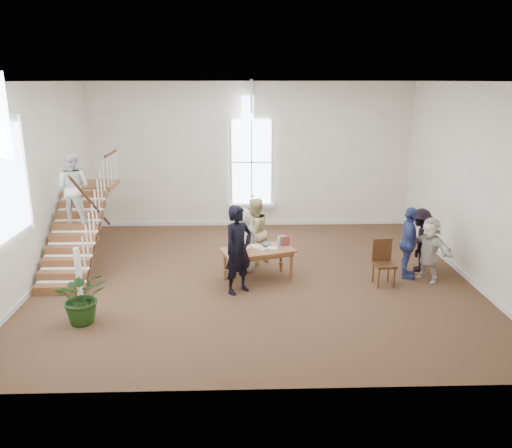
{
  "coord_description": "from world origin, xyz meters",
  "views": [
    {
      "loc": [
        -0.34,
        -11.08,
        4.53
      ],
      "look_at": [
        0.01,
        0.4,
        1.2
      ],
      "focal_mm": 35.0,
      "sensor_mm": 36.0,
      "label": 1
    }
  ],
  "objects_px": {
    "woman_cluster_c": "(429,249)",
    "side_chair": "(383,259)",
    "elderly_woman": "(243,240)",
    "person_yellow": "(255,232)",
    "library_table": "(257,253)",
    "floor_plant": "(83,296)",
    "police_officer": "(238,250)",
    "woman_cluster_b": "(419,240)",
    "woman_cluster_a": "(409,243)"
  },
  "relations": [
    {
      "from": "elderly_woman",
      "to": "side_chair",
      "type": "distance_m",
      "value": 3.33
    },
    {
      "from": "library_table",
      "to": "woman_cluster_b",
      "type": "height_order",
      "value": "woman_cluster_b"
    },
    {
      "from": "woman_cluster_c",
      "to": "elderly_woman",
      "type": "bearing_deg",
      "value": -131.21
    },
    {
      "from": "woman_cluster_c",
      "to": "side_chair",
      "type": "bearing_deg",
      "value": -113.69
    },
    {
      "from": "library_table",
      "to": "police_officer",
      "type": "relative_size",
      "value": 0.92
    },
    {
      "from": "woman_cluster_b",
      "to": "side_chair",
      "type": "xyz_separation_m",
      "value": [
        -1.1,
        -0.81,
        -0.19
      ]
    },
    {
      "from": "woman_cluster_c",
      "to": "floor_plant",
      "type": "bearing_deg",
      "value": -107.55
    },
    {
      "from": "woman_cluster_b",
      "to": "library_table",
      "type": "bearing_deg",
      "value": -60.76
    },
    {
      "from": "elderly_woman",
      "to": "floor_plant",
      "type": "bearing_deg",
      "value": 21.1
    },
    {
      "from": "elderly_woman",
      "to": "side_chair",
      "type": "bearing_deg",
      "value": 145.9
    },
    {
      "from": "person_yellow",
      "to": "elderly_woman",
      "type": "bearing_deg",
      "value": 17.56
    },
    {
      "from": "library_table",
      "to": "woman_cluster_b",
      "type": "relative_size",
      "value": 1.16
    },
    {
      "from": "woman_cluster_c",
      "to": "police_officer",
      "type": "bearing_deg",
      "value": -114.87
    },
    {
      "from": "person_yellow",
      "to": "floor_plant",
      "type": "bearing_deg",
      "value": 0.86
    },
    {
      "from": "police_officer",
      "to": "side_chair",
      "type": "height_order",
      "value": "police_officer"
    },
    {
      "from": "library_table",
      "to": "woman_cluster_c",
      "type": "xyz_separation_m",
      "value": [
        3.98,
        -0.12,
        0.08
      ]
    },
    {
      "from": "library_table",
      "to": "side_chair",
      "type": "bearing_deg",
      "value": -24.38
    },
    {
      "from": "floor_plant",
      "to": "police_officer",
      "type": "bearing_deg",
      "value": 24.14
    },
    {
      "from": "side_chair",
      "to": "library_table",
      "type": "bearing_deg",
      "value": 169.11
    },
    {
      "from": "police_officer",
      "to": "woman_cluster_c",
      "type": "height_order",
      "value": "police_officer"
    },
    {
      "from": "elderly_woman",
      "to": "woman_cluster_c",
      "type": "distance_m",
      "value": 4.37
    },
    {
      "from": "woman_cluster_b",
      "to": "woman_cluster_c",
      "type": "relative_size",
      "value": 1.02
    },
    {
      "from": "person_yellow",
      "to": "woman_cluster_c",
      "type": "height_order",
      "value": "person_yellow"
    },
    {
      "from": "woman_cluster_b",
      "to": "floor_plant",
      "type": "distance_m",
      "value": 7.82
    },
    {
      "from": "police_officer",
      "to": "floor_plant",
      "type": "distance_m",
      "value": 3.31
    },
    {
      "from": "police_officer",
      "to": "side_chair",
      "type": "relative_size",
      "value": 1.88
    },
    {
      "from": "library_table",
      "to": "woman_cluster_c",
      "type": "bearing_deg",
      "value": -20.61
    },
    {
      "from": "woman_cluster_c",
      "to": "floor_plant",
      "type": "relative_size",
      "value": 1.43
    },
    {
      "from": "elderly_woman",
      "to": "woman_cluster_a",
      "type": "height_order",
      "value": "woman_cluster_a"
    },
    {
      "from": "person_yellow",
      "to": "side_chair",
      "type": "bearing_deg",
      "value": 113.23
    },
    {
      "from": "police_officer",
      "to": "elderly_woman",
      "type": "height_order",
      "value": "police_officer"
    },
    {
      "from": "woman_cluster_c",
      "to": "side_chair",
      "type": "distance_m",
      "value": 1.13
    },
    {
      "from": "woman_cluster_b",
      "to": "floor_plant",
      "type": "height_order",
      "value": "woman_cluster_b"
    },
    {
      "from": "woman_cluster_a",
      "to": "woman_cluster_c",
      "type": "xyz_separation_m",
      "value": [
        0.42,
        -0.2,
        -0.09
      ]
    },
    {
      "from": "elderly_woman",
      "to": "woman_cluster_c",
      "type": "xyz_separation_m",
      "value": [
        4.31,
        -0.72,
        -0.04
      ]
    },
    {
      "from": "police_officer",
      "to": "woman_cluster_c",
      "type": "bearing_deg",
      "value": -33.38
    },
    {
      "from": "library_table",
      "to": "person_yellow",
      "type": "bearing_deg",
      "value": 72.53
    },
    {
      "from": "woman_cluster_a",
      "to": "woman_cluster_b",
      "type": "distance_m",
      "value": 0.62
    },
    {
      "from": "police_officer",
      "to": "woman_cluster_b",
      "type": "xyz_separation_m",
      "value": [
        4.41,
        1.18,
        -0.2
      ]
    },
    {
      "from": "floor_plant",
      "to": "woman_cluster_a",
      "type": "bearing_deg",
      "value": 16.56
    },
    {
      "from": "side_chair",
      "to": "police_officer",
      "type": "bearing_deg",
      "value": -178.86
    },
    {
      "from": "police_officer",
      "to": "floor_plant",
      "type": "xyz_separation_m",
      "value": [
        -2.99,
        -1.34,
        -0.45
      ]
    },
    {
      "from": "elderly_woman",
      "to": "woman_cluster_a",
      "type": "bearing_deg",
      "value": 153.56
    },
    {
      "from": "library_table",
      "to": "woman_cluster_a",
      "type": "height_order",
      "value": "woman_cluster_a"
    },
    {
      "from": "woman_cluster_a",
      "to": "woman_cluster_b",
      "type": "bearing_deg",
      "value": -27.94
    },
    {
      "from": "police_officer",
      "to": "side_chair",
      "type": "distance_m",
      "value": 3.35
    },
    {
      "from": "woman_cluster_a",
      "to": "woman_cluster_b",
      "type": "relative_size",
      "value": 1.1
    },
    {
      "from": "woman_cluster_c",
      "to": "side_chair",
      "type": "relative_size",
      "value": 1.45
    },
    {
      "from": "library_table",
      "to": "person_yellow",
      "type": "xyz_separation_m",
      "value": [
        -0.03,
        1.09,
        0.17
      ]
    },
    {
      "from": "library_table",
      "to": "floor_plant",
      "type": "distance_m",
      "value": 3.96
    }
  ]
}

